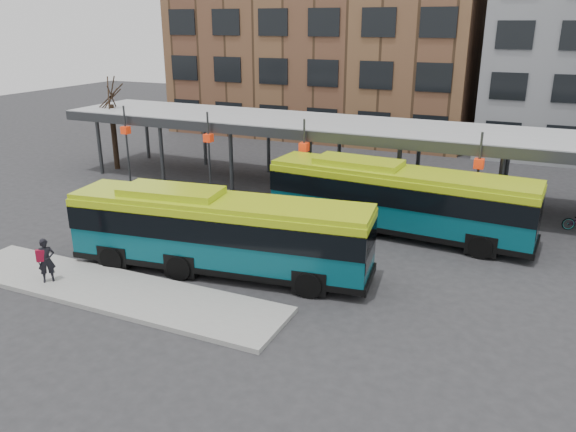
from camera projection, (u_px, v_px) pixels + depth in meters
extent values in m
plane|color=#28282B|center=(278.00, 286.00, 21.64)|extent=(120.00, 120.00, 0.00)
cube|color=gray|center=(112.00, 290.00, 21.17)|extent=(14.00, 3.00, 0.18)
cube|color=#999B9E|center=(376.00, 128.00, 31.51)|extent=(40.00, 6.00, 0.35)
cube|color=#383A3D|center=(360.00, 140.00, 28.98)|extent=(40.00, 0.15, 0.55)
cylinder|color=#383A3D|center=(99.00, 146.00, 37.06)|extent=(0.24, 0.24, 3.80)
cylinder|color=#383A3D|center=(147.00, 133.00, 41.36)|extent=(0.24, 0.24, 3.80)
cylinder|color=#383A3D|center=(162.00, 153.00, 35.11)|extent=(0.24, 0.24, 3.80)
cylinder|color=#383A3D|center=(205.00, 138.00, 39.41)|extent=(0.24, 0.24, 3.80)
cylinder|color=#383A3D|center=(231.00, 160.00, 33.16)|extent=(0.24, 0.24, 3.80)
cylinder|color=#383A3D|center=(268.00, 144.00, 37.47)|extent=(0.24, 0.24, 3.80)
cylinder|color=#383A3D|center=(309.00, 169.00, 31.22)|extent=(0.24, 0.24, 3.80)
cylinder|color=#383A3D|center=(339.00, 151.00, 35.52)|extent=(0.24, 0.24, 3.80)
cylinder|color=#383A3D|center=(398.00, 179.00, 29.27)|extent=(0.24, 0.24, 3.80)
cylinder|color=#383A3D|center=(418.00, 159.00, 33.57)|extent=(0.24, 0.24, 3.80)
cylinder|color=#383A3D|center=(499.00, 190.00, 27.33)|extent=(0.24, 0.24, 3.80)
cylinder|color=#383A3D|center=(507.00, 167.00, 31.63)|extent=(0.24, 0.24, 3.80)
cylinder|color=#383A3D|center=(127.00, 144.00, 35.04)|extent=(0.12, 0.12, 4.80)
cube|color=red|center=(126.00, 130.00, 34.74)|extent=(0.45, 0.45, 0.45)
cylinder|color=#383A3D|center=(209.00, 153.00, 32.70)|extent=(0.12, 0.12, 4.80)
cube|color=red|center=(208.00, 138.00, 32.40)|extent=(0.45, 0.45, 0.45)
cylinder|color=#383A3D|center=(304.00, 163.00, 30.37)|extent=(0.12, 0.12, 4.80)
cube|color=red|center=(304.00, 147.00, 30.07)|extent=(0.45, 0.45, 0.45)
cylinder|color=#383A3D|center=(477.00, 182.00, 26.86)|extent=(0.12, 0.12, 4.80)
cube|color=red|center=(479.00, 164.00, 26.57)|extent=(0.45, 0.45, 0.45)
cylinder|color=black|center=(114.00, 137.00, 38.25)|extent=(0.36, 0.36, 4.40)
cylinder|color=black|center=(112.00, 99.00, 37.35)|extent=(0.08, 1.63, 1.59)
cylinder|color=black|center=(111.00, 98.00, 37.48)|extent=(1.63, 0.13, 1.59)
cylinder|color=black|center=(109.00, 98.00, 37.43)|extent=(0.15, 1.63, 1.59)
cylinder|color=black|center=(109.00, 99.00, 37.31)|extent=(1.63, 0.10, 1.59)
cube|color=brown|center=(330.00, 5.00, 49.45)|extent=(26.00, 14.00, 22.00)
cube|color=#074955|center=(219.00, 234.00, 22.49)|extent=(12.39, 4.09, 2.53)
cube|color=black|center=(219.00, 222.00, 22.33)|extent=(12.45, 4.15, 0.96)
cube|color=#A6BF13|center=(218.00, 201.00, 22.04)|extent=(12.37, 3.99, 0.20)
cube|color=#A6BF13|center=(171.00, 192.00, 22.53)|extent=(4.26, 2.33, 0.35)
cube|color=black|center=(221.00, 260.00, 22.87)|extent=(12.46, 4.15, 0.24)
cylinder|color=black|center=(309.00, 285.00, 20.63)|extent=(1.04, 0.43, 1.01)
cylinder|color=black|center=(324.00, 259.00, 22.86)|extent=(1.04, 0.43, 1.01)
cylinder|color=black|center=(180.00, 268.00, 22.07)|extent=(1.04, 0.43, 1.01)
cylinder|color=black|center=(206.00, 245.00, 24.31)|extent=(1.04, 0.43, 1.01)
cylinder|color=black|center=(112.00, 259.00, 22.91)|extent=(1.04, 0.43, 1.01)
cylinder|color=black|center=(144.00, 238.00, 25.14)|extent=(1.04, 0.43, 1.01)
cube|color=#074955|center=(398.00, 200.00, 26.56)|extent=(12.53, 3.36, 2.58)
cube|color=black|center=(399.00, 190.00, 26.39)|extent=(12.59, 3.43, 0.98)
cube|color=#A6BF13|center=(400.00, 172.00, 26.10)|extent=(12.53, 3.26, 0.21)
cube|color=#A6BF13|center=(359.00, 163.00, 26.95)|extent=(4.24, 2.12, 0.36)
cube|color=black|center=(396.00, 224.00, 26.94)|extent=(12.60, 3.43, 0.25)
cylinder|color=black|center=(481.00, 247.00, 24.05)|extent=(1.05, 0.37, 1.03)
cylinder|color=black|center=(491.00, 229.00, 26.15)|extent=(1.05, 0.37, 1.03)
cylinder|color=black|center=(363.00, 227.00, 26.43)|extent=(1.05, 0.37, 1.03)
cylinder|color=black|center=(381.00, 212.00, 28.53)|extent=(1.05, 0.37, 1.03)
cylinder|color=black|center=(304.00, 217.00, 27.80)|extent=(1.05, 0.37, 1.03)
cylinder|color=black|center=(325.00, 203.00, 29.90)|extent=(1.05, 0.37, 1.03)
imported|color=black|center=(46.00, 260.00, 21.40)|extent=(0.74, 0.74, 1.73)
cube|color=maroon|center=(40.00, 255.00, 21.27)|extent=(0.36, 0.36, 0.46)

